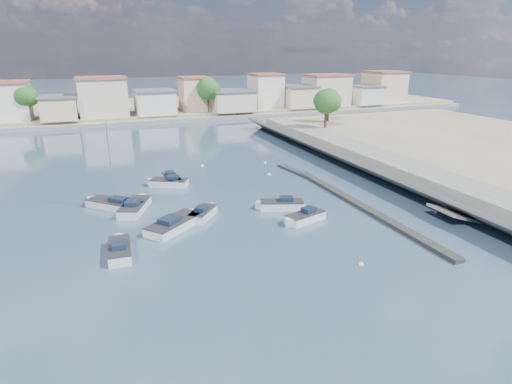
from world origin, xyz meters
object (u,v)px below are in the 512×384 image
Objects in this scene: motorboat_a at (120,249)px; motorboat_h at (177,224)px; motorboat_c at (280,205)px; motorboat_g at (172,180)px; motorboat_f at (167,183)px; motorboat_e at (136,206)px; motorboat_b at (204,213)px; sailboat at (113,204)px; motorboat_d at (304,218)px.

motorboat_h is at bearing 35.21° from motorboat_a.
motorboat_g is at bearing 124.17° from motorboat_c.
motorboat_c is 1.04× the size of motorboat_f.
motorboat_e and motorboat_f have the same top height.
motorboat_e is 8.15m from motorboat_f.
motorboat_c is at bearing -3.60° from motorboat_b.
motorboat_c and motorboat_g have the same top height.
motorboat_a is at bearing -103.02° from motorboat_e.
motorboat_g is at bearing 49.93° from motorboat_f.
motorboat_a is at bearing -112.76° from motorboat_g.
sailboat reaches higher than motorboat_h.
sailboat is (-8.03, 5.73, 0.04)m from motorboat_b.
motorboat_g is (5.08, 7.80, 0.00)m from motorboat_e.
sailboat is at bearing 148.14° from motorboat_d.
motorboat_f is (-9.33, 11.74, -0.00)m from motorboat_c.
motorboat_c is 10.73m from motorboat_h.
motorboat_e is at bearing -123.11° from motorboat_g.
sailboat is at bearing 158.51° from motorboat_c.
motorboat_f is at bearing 97.98° from motorboat_b.
motorboat_c is 15.00m from motorboat_f.
motorboat_c and motorboat_e have the same top height.
motorboat_b and motorboat_c have the same top height.
motorboat_b is 9.56m from motorboat_d.
motorboat_c is 0.86× the size of motorboat_e.
motorboat_d is 11.72m from motorboat_h.
sailboat is (-15.79, 6.22, 0.03)m from motorboat_c.
sailboat is at bearing 124.94° from motorboat_h.
motorboat_a is at bearing -90.50° from sailboat.
motorboat_a is 0.54× the size of sailboat.
sailboat is at bearing 147.01° from motorboat_e.
motorboat_a and motorboat_h have the same top height.
motorboat_c is at bearing 5.90° from motorboat_h.
motorboat_b is (8.13, 5.27, -0.00)m from motorboat_a.
motorboat_g is (7.31, 17.42, 0.00)m from motorboat_a.
motorboat_b is 9.87m from sailboat.
motorboat_a is 0.82× the size of motorboat_h.
motorboat_h is at bearing -174.10° from motorboat_c.
motorboat_d is (8.44, -4.51, -0.00)m from motorboat_b.
motorboat_a is 16.59m from motorboat_d.
motorboat_g is (-8.58, 12.63, 0.00)m from motorboat_c.
motorboat_e is at bearing -32.99° from sailboat.
motorboat_a and motorboat_b have the same top height.
motorboat_c is at bearing -51.51° from motorboat_f.
motorboat_a and motorboat_f have the same top height.
motorboat_d is 0.92× the size of motorboat_g.
motorboat_e is (-5.91, 4.35, 0.00)m from motorboat_b.
motorboat_d is at bearing -80.36° from motorboat_c.
motorboat_f is (-1.58, 11.25, 0.00)m from motorboat_b.
motorboat_a is 1.26× the size of motorboat_b.
motorboat_b and motorboat_f have the same top height.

